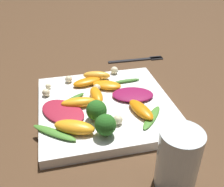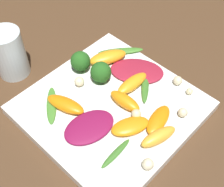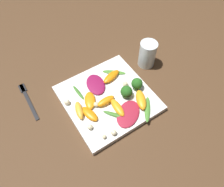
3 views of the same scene
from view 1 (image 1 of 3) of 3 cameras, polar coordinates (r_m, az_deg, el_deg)
The scene contains 25 objects.
ground_plane at distance 0.55m, azimuth -1.33°, elevation -3.63°, with size 2.40×2.40×0.00m, color #4C331E.
plate at distance 0.55m, azimuth -1.34°, elevation -2.82°, with size 0.27×0.27×0.02m.
drinking_glass at distance 0.39m, azimuth 14.19°, elevation -13.75°, with size 0.06×0.06×0.10m.
fork at distance 0.78m, azimuth 6.50°, elevation 7.50°, with size 0.02×0.16×0.01m.
radicchio_leaf_0 at distance 0.52m, azimuth -10.65°, elevation -3.87°, with size 0.12×0.11×0.01m.
radicchio_leaf_1 at distance 0.56m, azimuth 4.53°, elevation -0.22°, with size 0.08×0.10×0.01m.
orange_segment_0 at distance 0.47m, azimuth -8.20°, elevation -7.25°, with size 0.06×0.08×0.02m.
orange_segment_1 at distance 0.61m, azimuth -5.52°, elevation 2.53°, with size 0.04×0.07×0.01m.
orange_segment_2 at distance 0.59m, azimuth -1.12°, elevation 1.85°, with size 0.06×0.07×0.02m.
orange_segment_3 at distance 0.55m, azimuth -3.43°, elevation -0.34°, with size 0.06×0.03×0.02m.
orange_segment_4 at distance 0.63m, azimuth -3.79°, elevation 3.91°, with size 0.04×0.07×0.02m.
orange_segment_5 at distance 0.51m, azimuth 6.31°, elevation -3.48°, with size 0.08×0.05×0.02m.
orange_segment_6 at distance 0.53m, azimuth -7.20°, elevation -2.20°, with size 0.03×0.07×0.02m.
broccoli_floret_0 at distance 0.45m, azimuth -1.43°, elevation -6.87°, with size 0.04×0.04×0.04m.
broccoli_floret_1 at distance 0.49m, azimuth -3.39°, elevation -3.69°, with size 0.04×0.04×0.04m.
arugula_sprig_0 at distance 0.50m, azimuth 8.63°, elevation -5.16°, with size 0.07×0.07×0.00m.
arugula_sprig_1 at distance 0.55m, azimuth -9.34°, elevation -1.75°, with size 0.06×0.08×0.01m.
arugula_sprig_2 at distance 0.62m, azimuth 3.16°, elevation 2.75°, with size 0.01×0.07×0.01m.
arugula_sprig_3 at distance 0.47m, azimuth -12.49°, elevation -8.34°, with size 0.07×0.08×0.01m.
macadamia_nut_0 at distance 0.65m, azimuth 0.52°, elevation 5.08°, with size 0.02×0.02×0.02m.
macadamia_nut_1 at distance 0.62m, azimuth -9.42°, elevation 3.10°, with size 0.02×0.02×0.02m.
macadamia_nut_2 at distance 0.48m, azimuth 1.27°, elevation -5.73°, with size 0.02×0.02×0.02m.
macadamia_nut_3 at distance 0.58m, azimuth -14.17°, elevation 0.22°, with size 0.02×0.02×0.02m.
macadamia_nut_4 at distance 0.58m, azimuth -3.33°, elevation 1.25°, with size 0.02×0.02×0.02m.
macadamia_nut_5 at distance 0.61m, azimuth -13.72°, elevation 1.52°, with size 0.01×0.01×0.01m.
Camera 1 is at (0.44, -0.09, 0.32)m, focal length 42.00 mm.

